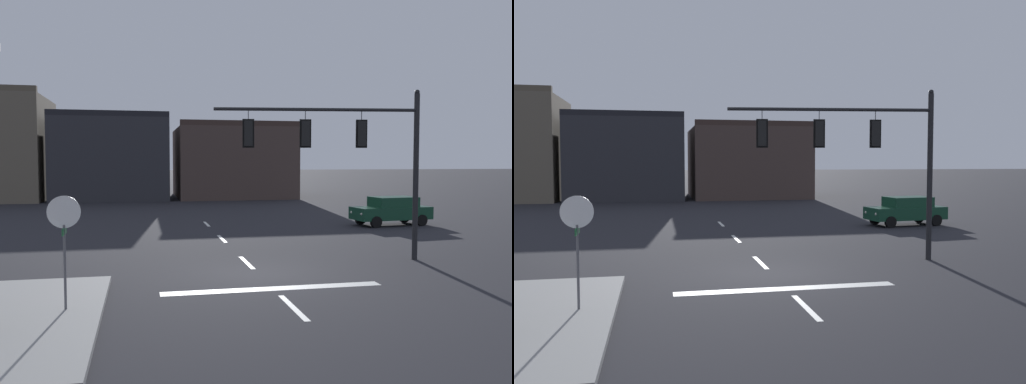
{
  "view_description": "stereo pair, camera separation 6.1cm",
  "coord_description": "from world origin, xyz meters",
  "views": [
    {
      "loc": [
        -3.65,
        -16.6,
        3.64
      ],
      "look_at": [
        0.97,
        4.92,
        2.36
      ],
      "focal_mm": 37.53,
      "sensor_mm": 36.0,
      "label": 1
    },
    {
      "loc": [
        -3.59,
        -16.62,
        3.64
      ],
      "look_at": [
        0.97,
        4.92,
        2.36
      ],
      "focal_mm": 37.53,
      "sensor_mm": 36.0,
      "label": 2
    }
  ],
  "objects": [
    {
      "name": "stop_bar_paint",
      "position": [
        0.0,
        -2.0,
        0.0
      ],
      "size": [
        6.4,
        0.5,
        0.01
      ],
      "primitive_type": "cube",
      "color": "silver",
      "rests_on": "ground"
    },
    {
      "name": "lane_centreline",
      "position": [
        0.0,
        2.0,
        0.0
      ],
      "size": [
        0.16,
        26.4,
        0.01
      ],
      "color": "silver",
      "rests_on": "ground"
    },
    {
      "name": "car_lot_nearside",
      "position": [
        10.2,
        11.29,
        0.86
      ],
      "size": [
        4.59,
        2.29,
        1.61
      ],
      "color": "#143D28",
      "rests_on": "ground"
    },
    {
      "name": "signal_mast_near_side",
      "position": [
        3.72,
        1.65,
        4.19
      ],
      "size": [
        7.42,
        1.16,
        6.23
      ],
      "color": "black",
      "rests_on": "ground"
    },
    {
      "name": "ground_plane",
      "position": [
        0.0,
        0.0,
        0.0
      ],
      "size": [
        400.0,
        400.0,
        0.0
      ],
      "primitive_type": "plane",
      "color": "#232328"
    },
    {
      "name": "building_row",
      "position": [
        -5.62,
        36.84,
        4.0
      ],
      "size": [
        31.87,
        12.07,
        9.99
      ],
      "color": "#665B4C",
      "rests_on": "ground"
    },
    {
      "name": "stop_sign",
      "position": [
        -5.43,
        -3.53,
        2.14
      ],
      "size": [
        0.76,
        0.64,
        2.83
      ],
      "color": "#56565B",
      "rests_on": "ground"
    }
  ]
}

